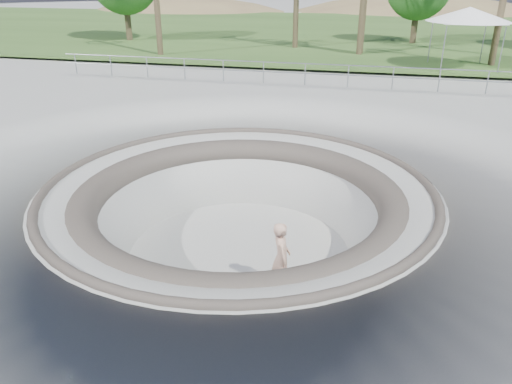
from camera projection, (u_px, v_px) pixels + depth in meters
The scene contains 8 objects.
ground at pixel (239, 187), 13.01m from camera, with size 180.00×180.00×0.00m, color #A1A19C.
skate_bowl at pixel (240, 248), 13.76m from camera, with size 14.00×14.00×4.10m.
grass_strip at pixel (341, 31), 43.09m from camera, with size 180.00×36.00×0.12m.
distant_hills at pixel (380, 70), 65.84m from camera, with size 103.20×45.00×28.60m.
safety_railing at pixel (305, 74), 23.37m from camera, with size 25.00×0.06×1.03m.
skateboard at pixel (281, 290), 11.95m from camera, with size 0.92×0.34×0.09m.
skater at pixel (281, 257), 11.57m from camera, with size 0.66×0.43×1.80m, color tan.
canopy_white at pixel (469, 15), 26.13m from camera, with size 6.08×6.08×3.10m.
Camera 1 is at (3.18, -11.49, 5.23)m, focal length 35.00 mm.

